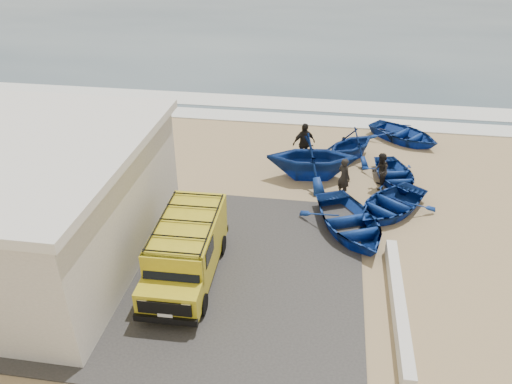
{
  "coord_description": "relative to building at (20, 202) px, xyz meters",
  "views": [
    {
      "loc": [
        2.46,
        -14.82,
        10.84
      ],
      "look_at": [
        -0.05,
        1.49,
        1.2
      ],
      "focal_mm": 35.0,
      "sensor_mm": 36.0,
      "label": 1
    }
  ],
  "objects": [
    {
      "name": "boat_far_left",
      "position": [
        11.15,
        9.4,
        -1.37
      ],
      "size": [
        3.92,
        3.96,
        1.58
      ],
      "primitive_type": "imported",
      "rotation": [
        0.0,
        0.0,
        -0.72
      ],
      "color": "navy",
      "rests_on": "ground"
    },
    {
      "name": "fisherman_back",
      "position": [
        8.93,
        8.67,
        -1.17
      ],
      "size": [
        1.24,
        1.04,
        1.99
      ],
      "primitive_type": "imported",
      "rotation": [
        0.0,
        0.0,
        0.57
      ],
      "color": "black",
      "rests_on": "ground"
    },
    {
      "name": "slab",
      "position": [
        5.5,
        -0.0,
        -2.14
      ],
      "size": [
        12.0,
        10.0,
        0.05
      ],
      "primitive_type": "cube",
      "color": "#3A3735",
      "rests_on": "ground"
    },
    {
      "name": "surf_wash",
      "position": [
        7.5,
        16.5,
        -2.14
      ],
      "size": [
        180.0,
        2.2,
        0.04
      ],
      "primitive_type": "cube",
      "color": "white",
      "rests_on": "ground"
    },
    {
      "name": "ground",
      "position": [
        7.5,
        2.0,
        -2.16
      ],
      "size": [
        160.0,
        160.0,
        0.0
      ],
      "primitive_type": "plane",
      "color": "tan"
    },
    {
      "name": "boat_far_right",
      "position": [
        13.93,
        11.92,
        -1.77
      ],
      "size": [
        4.66,
        4.48,
        0.79
      ],
      "primitive_type": "imported",
      "rotation": [
        0.0,
        0.0,
        0.91
      ],
      "color": "navy",
      "rests_on": "ground"
    },
    {
      "name": "boat_mid_right",
      "position": [
        13.07,
        7.37,
        -1.82
      ],
      "size": [
        3.08,
        3.79,
        0.69
      ],
      "primitive_type": "imported",
      "rotation": [
        0.0,
        0.0,
        0.23
      ],
      "color": "navy",
      "rests_on": "ground"
    },
    {
      "name": "boat_near_left",
      "position": [
        11.07,
        3.11,
        -1.72
      ],
      "size": [
        4.5,
        5.12,
        0.88
      ],
      "primitive_type": "imported",
      "rotation": [
        0.0,
        0.0,
        0.41
      ],
      "color": "navy",
      "rests_on": "ground"
    },
    {
      "name": "building",
      "position": [
        0.0,
        0.0,
        0.0
      ],
      "size": [
        8.4,
        9.4,
        4.3
      ],
      "color": "silver",
      "rests_on": "ground"
    },
    {
      "name": "surf_line",
      "position": [
        7.5,
        14.0,
        -2.13
      ],
      "size": [
        180.0,
        1.6,
        0.06
      ],
      "primitive_type": "cube",
      "color": "white",
      "rests_on": "ground"
    },
    {
      "name": "parapet",
      "position": [
        12.5,
        -1.0,
        -1.89
      ],
      "size": [
        0.35,
        6.0,
        0.55
      ],
      "primitive_type": "cube",
      "color": "silver",
      "rests_on": "ground"
    },
    {
      "name": "fisherman_front",
      "position": [
        10.8,
        5.82,
        -1.3
      ],
      "size": [
        0.74,
        0.74,
        1.73
      ],
      "primitive_type": "imported",
      "rotation": [
        0.0,
        0.0,
        2.37
      ],
      "color": "black",
      "rests_on": "ground"
    },
    {
      "name": "fisherman_middle",
      "position": [
        12.36,
        6.7,
        -1.35
      ],
      "size": [
        0.65,
        0.82,
        1.63
      ],
      "primitive_type": "imported",
      "rotation": [
        0.0,
        0.0,
        -1.62
      ],
      "color": "black",
      "rests_on": "ground"
    },
    {
      "name": "boat_mid_left",
      "position": [
        9.39,
        7.18,
        -1.1
      ],
      "size": [
        4.42,
        3.95,
        2.12
      ],
      "primitive_type": "imported",
      "rotation": [
        0.0,
        0.0,
        1.7
      ],
      "color": "navy",
      "rests_on": "ground"
    },
    {
      "name": "boat_near_right",
      "position": [
        12.68,
        4.73,
        -1.77
      ],
      "size": [
        4.47,
        4.66,
        0.79
      ],
      "primitive_type": "imported",
      "rotation": [
        0.0,
        0.0,
        -0.66
      ],
      "color": "navy",
      "rests_on": "ground"
    },
    {
      "name": "van",
      "position": [
        5.74,
        -0.3,
        -1.05
      ],
      "size": [
        2.04,
        4.86,
        2.07
      ],
      "rotation": [
        0.0,
        0.0,
        0.02
      ],
      "color": "gold",
      "rests_on": "ground"
    }
  ]
}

